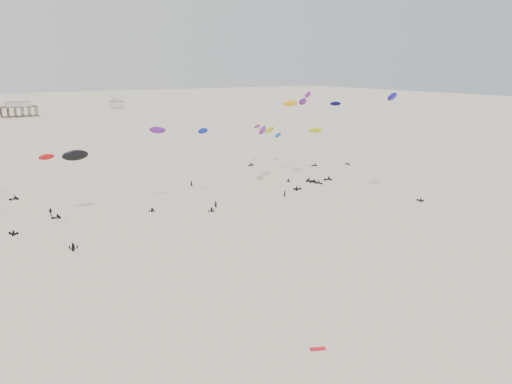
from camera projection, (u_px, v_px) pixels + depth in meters
ground_plane at (101, 148)px, 190.28m from camera, size 900.00×900.00×0.00m
pavilion_main at (19, 110)px, 307.65m from camera, size 21.00×13.00×9.80m
pavilion_small at (117, 104)px, 368.31m from camera, size 9.00×7.00×8.00m
rig_0 at (338, 117)px, 166.93m from camera, size 8.87×16.83×22.91m
rig_1 at (206, 161)px, 114.69m from camera, size 8.28×16.81×21.16m
rig_2 at (255, 140)px, 159.72m from camera, size 8.41×7.40×12.90m
rig_3 at (61, 207)px, 88.36m from camera, size 3.36×14.63×18.08m
rig_4 at (310, 109)px, 136.13m from camera, size 5.80×12.55×24.51m
rig_5 at (156, 147)px, 112.52m from camera, size 8.22×11.33×18.29m
rig_6 at (296, 125)px, 142.05m from camera, size 7.21×17.24×23.92m
rig_9 at (305, 119)px, 138.98m from camera, size 7.56×13.64×22.86m
rig_10 at (286, 141)px, 162.72m from camera, size 7.43×16.97×16.52m
rig_12 at (319, 146)px, 145.82m from camera, size 10.01×17.08×18.98m
rig_14 at (267, 137)px, 130.79m from camera, size 7.00×15.67×17.42m
rig_15 at (395, 106)px, 119.98m from camera, size 6.05×14.87×25.60m
rig_16 at (272, 136)px, 137.36m from camera, size 5.43×10.32×15.13m
rig_17 at (73, 162)px, 105.41m from camera, size 9.25×5.08×13.83m
spectator_0 at (216, 208)px, 110.41m from camera, size 0.90×0.86×2.03m
spectator_1 at (285, 197)px, 119.92m from camera, size 0.95×0.60×1.88m
spectator_2 at (51, 216)px, 104.82m from camera, size 1.29×0.77×2.10m
spectator_3 at (192, 187)px, 129.99m from camera, size 0.80×0.66×1.90m
grounded_kite_b at (318, 349)px, 55.62m from camera, size 1.93×1.39×0.07m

